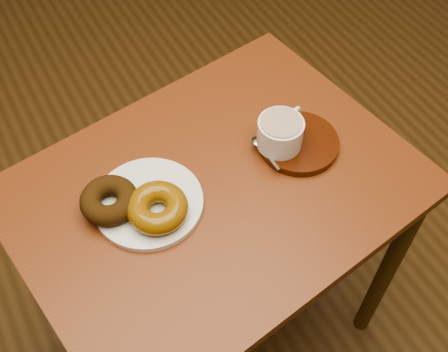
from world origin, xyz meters
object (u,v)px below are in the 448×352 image
donut_plate (149,203)px  coffee_cup (281,132)px  cafe_table (216,218)px  saucer (298,143)px

donut_plate → coffee_cup: bearing=-0.6°
donut_plate → cafe_table: bearing=-10.2°
cafe_table → donut_plate: (-0.13, 0.02, 0.12)m
saucer → donut_plate: bearing=177.1°
saucer → coffee_cup: 0.06m
cafe_table → saucer: bearing=-6.6°
cafe_table → coffee_cup: coffee_cup is taller
cafe_table → coffee_cup: bearing=-1.2°
cafe_table → saucer: 0.23m
coffee_cup → donut_plate: bearing=154.3°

